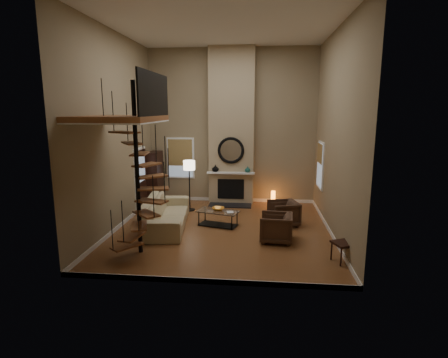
# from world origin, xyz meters

# --- Properties ---
(ground) EXTENTS (6.00, 6.50, 0.01)m
(ground) POSITION_xyz_m (0.00, 0.00, -0.01)
(ground) COLOR #935A2F
(ground) RESTS_ON ground
(back_wall) EXTENTS (6.00, 0.02, 5.50)m
(back_wall) POSITION_xyz_m (0.00, 3.25, 2.75)
(back_wall) COLOR #907E5D
(back_wall) RESTS_ON ground
(front_wall) EXTENTS (6.00, 0.02, 5.50)m
(front_wall) POSITION_xyz_m (0.00, -3.25, 2.75)
(front_wall) COLOR #907E5D
(front_wall) RESTS_ON ground
(left_wall) EXTENTS (0.02, 6.50, 5.50)m
(left_wall) POSITION_xyz_m (-3.00, 0.00, 2.75)
(left_wall) COLOR #907E5D
(left_wall) RESTS_ON ground
(right_wall) EXTENTS (0.02, 6.50, 5.50)m
(right_wall) POSITION_xyz_m (3.00, 0.00, 2.75)
(right_wall) COLOR #907E5D
(right_wall) RESTS_ON ground
(ceiling) EXTENTS (6.00, 6.50, 0.01)m
(ceiling) POSITION_xyz_m (0.00, 0.00, 5.50)
(ceiling) COLOR silver
(ceiling) RESTS_ON back_wall
(baseboard_back) EXTENTS (6.00, 0.02, 0.12)m
(baseboard_back) POSITION_xyz_m (0.00, 3.24, 0.06)
(baseboard_back) COLOR white
(baseboard_back) RESTS_ON ground
(baseboard_front) EXTENTS (6.00, 0.02, 0.12)m
(baseboard_front) POSITION_xyz_m (0.00, -3.24, 0.06)
(baseboard_front) COLOR white
(baseboard_front) RESTS_ON ground
(baseboard_left) EXTENTS (0.02, 6.50, 0.12)m
(baseboard_left) POSITION_xyz_m (-2.99, 0.00, 0.06)
(baseboard_left) COLOR white
(baseboard_left) RESTS_ON ground
(baseboard_right) EXTENTS (0.02, 6.50, 0.12)m
(baseboard_right) POSITION_xyz_m (2.99, 0.00, 0.06)
(baseboard_right) COLOR white
(baseboard_right) RESTS_ON ground
(chimney_breast) EXTENTS (1.60, 0.38, 5.50)m
(chimney_breast) POSITION_xyz_m (0.00, 3.06, 2.75)
(chimney_breast) COLOR tan
(chimney_breast) RESTS_ON ground
(hearth) EXTENTS (1.50, 0.60, 0.04)m
(hearth) POSITION_xyz_m (0.00, 2.57, 0.02)
(hearth) COLOR black
(hearth) RESTS_ON ground
(firebox) EXTENTS (0.95, 0.02, 0.72)m
(firebox) POSITION_xyz_m (0.00, 2.86, 0.55)
(firebox) COLOR black
(firebox) RESTS_ON chimney_breast
(mantel) EXTENTS (1.70, 0.18, 0.06)m
(mantel) POSITION_xyz_m (0.00, 2.78, 1.15)
(mantel) COLOR white
(mantel) RESTS_ON chimney_breast
(mirror_frame) EXTENTS (0.94, 0.10, 0.94)m
(mirror_frame) POSITION_xyz_m (0.00, 2.84, 1.95)
(mirror_frame) COLOR black
(mirror_frame) RESTS_ON chimney_breast
(mirror_disc) EXTENTS (0.80, 0.01, 0.80)m
(mirror_disc) POSITION_xyz_m (0.00, 2.85, 1.95)
(mirror_disc) COLOR white
(mirror_disc) RESTS_ON chimney_breast
(vase_left) EXTENTS (0.24, 0.24, 0.25)m
(vase_left) POSITION_xyz_m (-0.55, 2.82, 1.30)
(vase_left) COLOR black
(vase_left) RESTS_ON mantel
(vase_right) EXTENTS (0.20, 0.20, 0.21)m
(vase_right) POSITION_xyz_m (0.60, 2.82, 1.28)
(vase_right) COLOR #164F47
(vase_right) RESTS_ON mantel
(window_back) EXTENTS (1.02, 0.06, 1.52)m
(window_back) POSITION_xyz_m (-1.90, 3.22, 1.62)
(window_back) COLOR white
(window_back) RESTS_ON back_wall
(window_right) EXTENTS (0.06, 1.02, 1.52)m
(window_right) POSITION_xyz_m (2.97, 2.00, 1.63)
(window_right) COLOR white
(window_right) RESTS_ON right_wall
(entry_door) EXTENTS (0.10, 1.05, 2.16)m
(entry_door) POSITION_xyz_m (-2.95, 1.80, 1.05)
(entry_door) COLOR white
(entry_door) RESTS_ON ground
(loft) EXTENTS (1.70, 2.20, 1.09)m
(loft) POSITION_xyz_m (-2.04, -1.80, 3.24)
(loft) COLOR #965931
(loft) RESTS_ON left_wall
(spiral_stair) EXTENTS (1.47, 1.47, 4.06)m
(spiral_stair) POSITION_xyz_m (-1.78, -1.79, 1.78)
(spiral_stair) COLOR black
(spiral_stair) RESTS_ON ground
(hutch) EXTENTS (0.39, 0.83, 1.86)m
(hutch) POSITION_xyz_m (-2.75, 2.79, 0.95)
(hutch) COLOR black
(hutch) RESTS_ON ground
(sofa) EXTENTS (1.49, 3.06, 0.86)m
(sofa) POSITION_xyz_m (-1.71, 0.16, 0.40)
(sofa) COLOR tan
(sofa) RESTS_ON ground
(armchair_near) EXTENTS (1.01, 0.99, 0.75)m
(armchair_near) POSITION_xyz_m (1.82, 0.64, 0.35)
(armchair_near) COLOR #482F21
(armchair_near) RESTS_ON ground
(armchair_far) EXTENTS (0.89, 0.87, 0.75)m
(armchair_far) POSITION_xyz_m (1.55, -0.74, 0.35)
(armchair_far) COLOR #482F21
(armchair_far) RESTS_ON ground
(coffee_table) EXTENTS (1.34, 0.93, 0.45)m
(coffee_table) POSITION_xyz_m (-0.17, 0.36, 0.28)
(coffee_table) COLOR silver
(coffee_table) RESTS_ON ground
(bowl) EXTENTS (0.36, 0.36, 0.09)m
(bowl) POSITION_xyz_m (-0.17, 0.41, 0.50)
(bowl) COLOR orange
(bowl) RESTS_ON coffee_table
(book) EXTENTS (0.23, 0.28, 0.02)m
(book) POSITION_xyz_m (0.18, 0.21, 0.46)
(book) COLOR gray
(book) RESTS_ON coffee_table
(floor_lamp) EXTENTS (0.39, 0.39, 1.71)m
(floor_lamp) POSITION_xyz_m (-1.31, 1.89, 1.41)
(floor_lamp) COLOR black
(floor_lamp) RESTS_ON ground
(accent_lamp) EXTENTS (0.15, 0.15, 0.53)m
(accent_lamp) POSITION_xyz_m (1.52, 2.82, 0.25)
(accent_lamp) COLOR orange
(accent_lamp) RESTS_ON ground
(side_chair) EXTENTS (0.58, 0.58, 0.96)m
(side_chair) POSITION_xyz_m (3.00, -1.87, 0.53)
(side_chair) COLOR black
(side_chair) RESTS_ON ground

